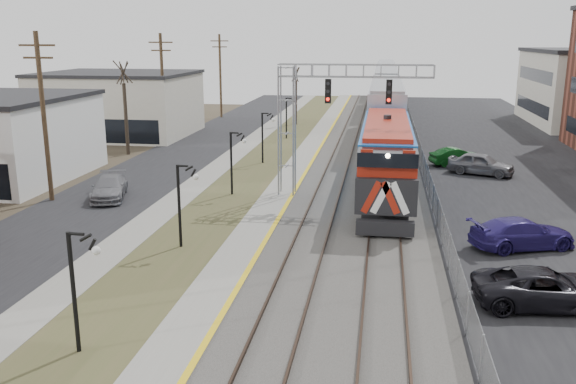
# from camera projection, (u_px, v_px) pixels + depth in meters

# --- Properties ---
(street_west) EXTENTS (7.00, 120.00, 0.04)m
(street_west) POSITION_uv_depth(u_px,v_px,m) (158.00, 168.00, 46.15)
(street_west) COLOR black
(street_west) RESTS_ON ground
(sidewalk) EXTENTS (2.00, 120.00, 0.08)m
(sidewalk) POSITION_uv_depth(u_px,v_px,m) (216.00, 170.00, 45.48)
(sidewalk) COLOR gray
(sidewalk) RESTS_ON ground
(grass_median) EXTENTS (4.00, 120.00, 0.06)m
(grass_median) POSITION_uv_depth(u_px,v_px,m) (255.00, 171.00, 45.04)
(grass_median) COLOR #434726
(grass_median) RESTS_ON ground
(platform) EXTENTS (2.00, 120.00, 0.24)m
(platform) POSITION_uv_depth(u_px,v_px,m) (295.00, 171.00, 44.57)
(platform) COLOR gray
(platform) RESTS_ON ground
(ballast_bed) EXTENTS (8.00, 120.00, 0.20)m
(ballast_bed) POSITION_uv_depth(u_px,v_px,m) (364.00, 174.00, 43.84)
(ballast_bed) COLOR #595651
(ballast_bed) RESTS_ON ground
(parking_lot) EXTENTS (16.00, 120.00, 0.04)m
(parking_lot) POSITION_uv_depth(u_px,v_px,m) (538.00, 181.00, 42.08)
(parking_lot) COLOR black
(parking_lot) RESTS_ON ground
(platform_edge) EXTENTS (0.24, 120.00, 0.01)m
(platform_edge) POSITION_uv_depth(u_px,v_px,m) (307.00, 170.00, 44.41)
(platform_edge) COLOR gold
(platform_edge) RESTS_ON platform
(track_near) EXTENTS (1.58, 120.00, 0.15)m
(track_near) POSITION_uv_depth(u_px,v_px,m) (336.00, 170.00, 44.09)
(track_near) COLOR #2D2119
(track_near) RESTS_ON ballast_bed
(track_far) EXTENTS (1.58, 120.00, 0.15)m
(track_far) POSITION_uv_depth(u_px,v_px,m) (385.00, 172.00, 43.57)
(track_far) COLOR #2D2119
(track_far) RESTS_ON ballast_bed
(train) EXTENTS (3.00, 85.85, 5.33)m
(train) POSITION_uv_depth(u_px,v_px,m) (386.00, 96.00, 71.43)
(train) COLOR blue
(train) RESTS_ON ground
(signal_gantry) EXTENTS (9.00, 1.07, 8.15)m
(signal_gantry) POSITION_uv_depth(u_px,v_px,m) (315.00, 108.00, 36.18)
(signal_gantry) COLOR gray
(signal_gantry) RESTS_ON ground
(lampposts) EXTENTS (0.14, 62.14, 4.00)m
(lampposts) POSITION_uv_depth(u_px,v_px,m) (181.00, 205.00, 28.55)
(lampposts) COLOR black
(lampposts) RESTS_ON ground
(utility_poles) EXTENTS (0.28, 80.28, 10.00)m
(utility_poles) POSITION_uv_depth(u_px,v_px,m) (44.00, 119.00, 35.79)
(utility_poles) COLOR #4C3823
(utility_poles) RESTS_ON ground
(fence) EXTENTS (0.04, 120.00, 1.60)m
(fence) POSITION_uv_depth(u_px,v_px,m) (424.00, 166.00, 43.04)
(fence) COLOR gray
(fence) RESTS_ON ground
(bare_trees) EXTENTS (12.30, 42.30, 5.95)m
(bare_trees) POSITION_uv_depth(u_px,v_px,m) (160.00, 125.00, 49.41)
(bare_trees) COLOR #382D23
(bare_trees) RESTS_ON ground
(car_lot_c) EXTENTS (5.28, 2.80, 1.41)m
(car_lot_c) POSITION_uv_depth(u_px,v_px,m) (544.00, 289.00, 22.26)
(car_lot_c) COLOR black
(car_lot_c) RESTS_ON ground
(car_lot_d) EXTENTS (5.34, 3.62, 1.44)m
(car_lot_d) POSITION_uv_depth(u_px,v_px,m) (522.00, 234.00, 28.45)
(car_lot_d) COLOR navy
(car_lot_d) RESTS_ON ground
(car_lot_e) EXTENTS (4.98, 3.45, 1.57)m
(car_lot_e) POSITION_uv_depth(u_px,v_px,m) (481.00, 164.00, 43.71)
(car_lot_e) COLOR slate
(car_lot_e) RESTS_ON ground
(car_lot_f) EXTENTS (4.31, 2.60, 1.34)m
(car_lot_f) POSITION_uv_depth(u_px,v_px,m) (457.00, 157.00, 46.87)
(car_lot_f) COLOR #0E4714
(car_lot_f) RESTS_ON ground
(car_street_b) EXTENTS (3.22, 5.03, 1.36)m
(car_street_b) POSITION_uv_depth(u_px,v_px,m) (109.00, 188.00, 37.30)
(car_street_b) COLOR slate
(car_street_b) RESTS_ON ground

